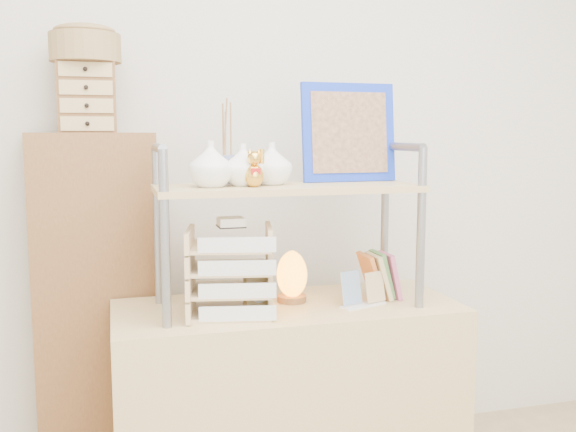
# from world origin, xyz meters

# --- Properties ---
(desk) EXTENTS (1.20, 0.50, 0.75)m
(desk) POSITION_xyz_m (0.00, 1.20, 0.38)
(desk) COLOR tan
(desk) RESTS_ON ground
(cabinet) EXTENTS (0.47, 0.29, 1.35)m
(cabinet) POSITION_xyz_m (-0.66, 1.57, 0.68)
(cabinet) COLOR brown
(cabinet) RESTS_ON ground
(hutch) EXTENTS (0.90, 0.34, 0.78)m
(hutch) POSITION_xyz_m (-0.02, 1.21, 1.19)
(hutch) COLOR gray
(hutch) RESTS_ON desk
(letter_tray) EXTENTS (0.31, 0.30, 0.32)m
(letter_tray) POSITION_xyz_m (-0.21, 1.14, 0.88)
(letter_tray) COLOR #D6BB80
(letter_tray) RESTS_ON desk
(salt_lamp) EXTENTS (0.12, 0.11, 0.18)m
(salt_lamp) POSITION_xyz_m (0.03, 1.24, 0.84)
(salt_lamp) COLOR brown
(salt_lamp) RESTS_ON desk
(desk_clock) EXTENTS (0.10, 0.05, 0.13)m
(desk_clock) POSITION_xyz_m (-0.12, 1.13, 0.82)
(desk_clock) COLOR tan
(desk_clock) RESTS_ON desk
(postcard_stand) EXTENTS (0.18, 0.10, 0.12)m
(postcard_stand) POSITION_xyz_m (0.25, 1.12, 0.79)
(postcard_stand) COLOR white
(postcard_stand) RESTS_ON desk
(drawer_chest) EXTENTS (0.20, 0.16, 0.25)m
(drawer_chest) POSITION_xyz_m (-0.66, 1.55, 1.48)
(drawer_chest) COLOR brown
(drawer_chest) RESTS_ON cabinet
(woven_basket) EXTENTS (0.25, 0.25, 0.10)m
(woven_basket) POSITION_xyz_m (-0.66, 1.55, 1.65)
(woven_basket) COLOR olive
(woven_basket) RESTS_ON drawer_chest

